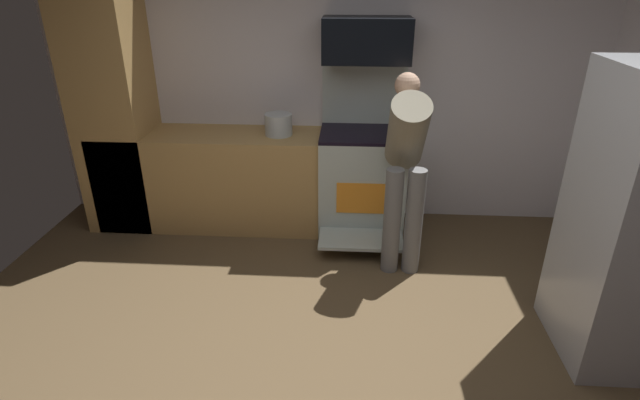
{
  "coord_description": "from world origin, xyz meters",
  "views": [
    {
      "loc": [
        0.23,
        -2.25,
        2.25
      ],
      "look_at": [
        0.07,
        0.3,
        1.05
      ],
      "focal_mm": 27.65,
      "sensor_mm": 36.0,
      "label": 1
    }
  ],
  "objects_px": {
    "oven_range": "(362,177)",
    "stock_pot": "(279,124)",
    "person_cook": "(406,161)",
    "microwave": "(367,40)"
  },
  "relations": [
    {
      "from": "oven_range",
      "to": "person_cook",
      "type": "distance_m",
      "value": 0.79
    },
    {
      "from": "microwave",
      "to": "oven_range",
      "type": "bearing_deg",
      "value": -90.0
    },
    {
      "from": "microwave",
      "to": "person_cook",
      "type": "relative_size",
      "value": 0.48
    },
    {
      "from": "oven_range",
      "to": "person_cook",
      "type": "relative_size",
      "value": 1.0
    },
    {
      "from": "microwave",
      "to": "person_cook",
      "type": "xyz_separation_m",
      "value": [
        0.32,
        -0.69,
        -0.81
      ]
    },
    {
      "from": "microwave",
      "to": "person_cook",
      "type": "height_order",
      "value": "microwave"
    },
    {
      "from": "oven_range",
      "to": "stock_pot",
      "type": "relative_size",
      "value": 6.25
    },
    {
      "from": "oven_range",
      "to": "stock_pot",
      "type": "xyz_separation_m",
      "value": [
        -0.76,
        0.01,
        0.49
      ]
    },
    {
      "from": "stock_pot",
      "to": "microwave",
      "type": "bearing_deg",
      "value": 6.03
    },
    {
      "from": "microwave",
      "to": "stock_pot",
      "type": "xyz_separation_m",
      "value": [
        -0.76,
        -0.08,
        -0.72
      ]
    }
  ]
}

